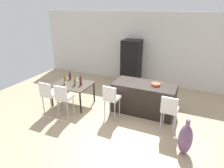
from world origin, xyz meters
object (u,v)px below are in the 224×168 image
object	(u,v)px
wine_bottle_end	(65,80)
refrigerator	(131,62)
floor_vase	(185,139)
dining_chair_near	(48,93)
wine_bottle_middle	(70,76)
bar_chair_middle	(169,109)
wine_bottle_far	(75,82)
dining_table	(73,85)
fruit_bowl	(156,84)
bar_chair_left	(111,97)
wine_bottle_corner	(81,81)
kitchen_island	(144,98)
wine_glass_left	(77,77)
wine_glass_right	(65,82)
dining_chair_far	(64,96)

from	to	relation	value
wine_bottle_end	refrigerator	distance (m)	3.00
floor_vase	dining_chair_near	bearing A→B (deg)	178.16
wine_bottle_middle	refrigerator	xyz separation A→B (m)	(1.43, 2.27, 0.06)
bar_chair_middle	wine_bottle_far	distance (m)	3.01
dining_table	fruit_bowl	world-z (taller)	fruit_bowl
wine_bottle_middle	wine_bottle_end	world-z (taller)	wine_bottle_end
fruit_bowl	floor_vase	xyz separation A→B (m)	(1.03, -1.48, -0.58)
bar_chair_middle	dining_table	world-z (taller)	bar_chair_middle
wine_bottle_far	wine_bottle_middle	distance (m)	0.61
bar_chair_middle	wine_bottle_far	size ratio (longest dim) A/B	3.33
bar_chair_left	wine_bottle_corner	bearing A→B (deg)	164.40
wine_bottle_far	wine_bottle_end	world-z (taller)	wine_bottle_end
wine_bottle_middle	floor_vase	bearing A→B (deg)	-17.99
kitchen_island	dining_chair_near	distance (m)	2.88
wine_bottle_corner	wine_bottle_end	size ratio (longest dim) A/B	0.96
dining_table	wine_glass_left	size ratio (longest dim) A/B	7.01
bar_chair_left	fruit_bowl	distance (m)	1.37
wine_glass_right	fruit_bowl	distance (m)	2.78
wine_glass_left	refrigerator	distance (m)	2.56
bar_chair_left	wine_bottle_corner	size ratio (longest dim) A/B	3.16
bar_chair_middle	wine_bottle_middle	xyz separation A→B (m)	(-3.45, 0.64, 0.16)
wine_glass_left	fruit_bowl	size ratio (longest dim) A/B	0.66
wine_bottle_far	wine_glass_right	bearing A→B (deg)	-147.63
kitchen_island	floor_vase	bearing A→B (deg)	-47.09
wine_bottle_corner	refrigerator	xyz separation A→B (m)	(0.81, 2.57, 0.05)
dining_chair_far	wine_bottle_end	size ratio (longest dim) A/B	3.03
wine_bottle_far	bar_chair_left	bearing A→B (deg)	-9.81
fruit_bowl	wine_bottle_corner	bearing A→B (deg)	-167.82
floor_vase	wine_glass_right	bearing A→B (deg)	168.87
wine_bottle_middle	wine_bottle_corner	bearing A→B (deg)	-25.30
wine_glass_left	wine_glass_right	size ratio (longest dim) A/B	1.00
dining_chair_near	dining_chair_far	world-z (taller)	same
wine_glass_left	wine_bottle_middle	bearing A→B (deg)	174.37
wine_glass_left	fruit_bowl	bearing A→B (deg)	5.13
dining_table	refrigerator	size ratio (longest dim) A/B	0.66
wine_glass_left	wine_glass_right	distance (m)	0.52
dining_chair_near	wine_bottle_far	distance (m)	0.88
wine_bottle_end	wine_glass_right	size ratio (longest dim) A/B	1.99
bar_chair_left	fruit_bowl	xyz separation A→B (m)	(1.06, 0.83, 0.26)
bar_chair_left	floor_vase	xyz separation A→B (m)	(2.08, -0.64, -0.32)
kitchen_island	bar_chair_middle	world-z (taller)	bar_chair_middle
dining_chair_near	floor_vase	world-z (taller)	dining_chair_near
wine_bottle_end	refrigerator	bearing A→B (deg)	63.87
bar_chair_left	wine_glass_left	world-z (taller)	bar_chair_left
dining_table	dining_chair_far	distance (m)	0.89
kitchen_island	fruit_bowl	size ratio (longest dim) A/B	7.06
dining_table	wine_glass_right	distance (m)	0.32
floor_vase	wine_bottle_end	bearing A→B (deg)	167.39
fruit_bowl	floor_vase	size ratio (longest dim) A/B	0.30
bar_chair_left	dining_chair_far	xyz separation A→B (m)	(-1.26, -0.52, 0.00)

